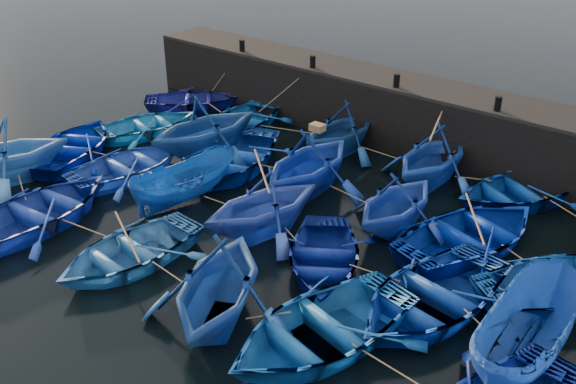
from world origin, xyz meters
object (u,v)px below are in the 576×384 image
Objects in this scene: wooden_crate at (317,127)px; boat_0 at (193,100)px; boat_20 at (1,152)px; boat_8 at (235,156)px; boat_13 at (74,145)px.

boat_0 is at bearing 161.62° from wooden_crate.
boat_0 is 10.28m from wooden_crate.
boat_20 is 11.11m from wooden_crate.
wooden_crate is at bearing -14.27° from boat_8.
wooden_crate is (9.07, 3.48, 1.99)m from boat_13.
boat_13 is at bearing 108.79° from boat_20.
boat_13 is 2.87m from boat_20.
boat_13 is at bearing 138.07° from boat_0.
wooden_crate is at bearing 53.56° from boat_20.
boat_8 is 6.37m from boat_13.
boat_0 is 6.97m from boat_8.
boat_20 is (-0.01, -2.79, 0.69)m from boat_13.
boat_8 is at bearing -174.76° from wooden_crate.
boat_8 is at bearing -178.04° from boat_13.
boat_8 is 1.17× the size of boat_20.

